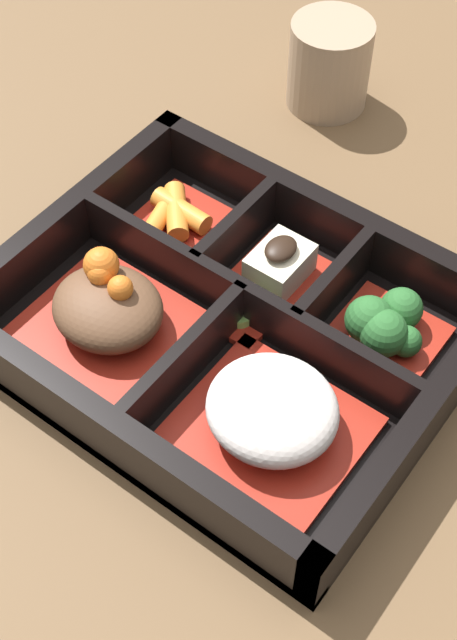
% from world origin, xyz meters
% --- Properties ---
extents(ground_plane, '(3.00, 3.00, 0.00)m').
position_xyz_m(ground_plane, '(0.00, 0.00, 0.00)').
color(ground_plane, brown).
extents(bento_base, '(0.28, 0.23, 0.01)m').
position_xyz_m(bento_base, '(0.00, 0.00, 0.01)').
color(bento_base, black).
rests_on(bento_base, ground_plane).
extents(bento_rim, '(0.28, 0.23, 0.05)m').
position_xyz_m(bento_rim, '(-0.00, -0.00, 0.02)').
color(bento_rim, black).
rests_on(bento_rim, ground_plane).
extents(bowl_rice, '(0.11, 0.09, 0.04)m').
position_xyz_m(bowl_rice, '(-0.06, 0.04, 0.03)').
color(bowl_rice, maroon).
rests_on(bowl_rice, bento_base).
extents(bowl_stew, '(0.11, 0.09, 0.05)m').
position_xyz_m(bowl_stew, '(0.06, 0.04, 0.03)').
color(bowl_stew, maroon).
rests_on(bowl_stew, bento_base).
extents(bowl_greens, '(0.07, 0.06, 0.04)m').
position_xyz_m(bowl_greens, '(-0.08, -0.05, 0.03)').
color(bowl_greens, maroon).
rests_on(bowl_greens, bento_base).
extents(bowl_tofu, '(0.06, 0.06, 0.04)m').
position_xyz_m(bowl_tofu, '(-0.00, -0.06, 0.02)').
color(bowl_tofu, maroon).
rests_on(bowl_tofu, bento_base).
extents(bowl_carrots, '(0.07, 0.07, 0.02)m').
position_xyz_m(bowl_carrots, '(0.09, -0.06, 0.02)').
color(bowl_carrots, maroon).
rests_on(bowl_carrots, bento_base).
extents(bowl_pickles, '(0.04, 0.04, 0.01)m').
position_xyz_m(bowl_pickles, '(-0.00, -0.01, 0.01)').
color(bowl_pickles, maroon).
rests_on(bowl_pickles, bento_base).
extents(tea_cup, '(0.07, 0.07, 0.07)m').
position_xyz_m(tea_cup, '(0.08, -0.25, 0.04)').
color(tea_cup, gray).
rests_on(tea_cup, ground_plane).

